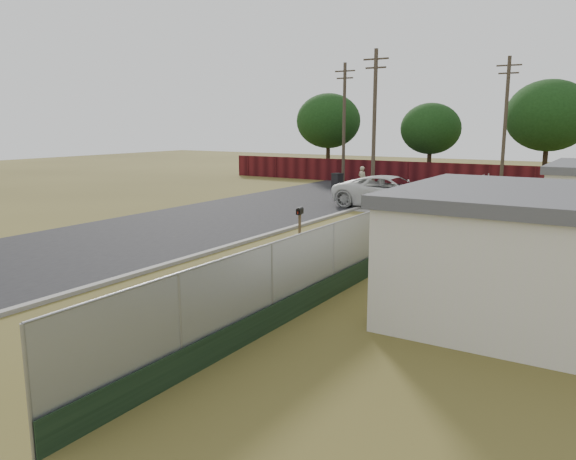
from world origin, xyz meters
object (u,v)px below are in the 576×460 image
Objects in this scene: mailbox at (300,214)px; trash_bin at (337,180)px; pickup_truck at (392,192)px; fire_hydrant at (71,362)px; pedestrian at (362,179)px.

trash_bin is (-7.08, 17.31, -0.45)m from mailbox.
pickup_truck reaches higher than trash_bin.
trash_bin is (-7.25, 7.63, -0.36)m from pickup_truck.
trash_bin is at bearing 108.46° from fire_hydrant.
pickup_truck is 3.60× the size of pedestrian.
pedestrian reaches higher than trash_bin.
pedestrian is 1.71× the size of trash_bin.
pickup_truck reaches higher than fire_hydrant.
pickup_truck is at bearing 88.99° from mailbox.
fire_hydrant is 13.92m from mailbox.
trash_bin is at bearing 44.51° from pickup_truck.
trash_bin is (-2.81, 1.80, -0.36)m from pedestrian.
pickup_truck reaches higher than mailbox.
trash_bin is (-10.29, 30.83, 0.16)m from fire_hydrant.
pedestrian is at bearing 105.37° from mailbox.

